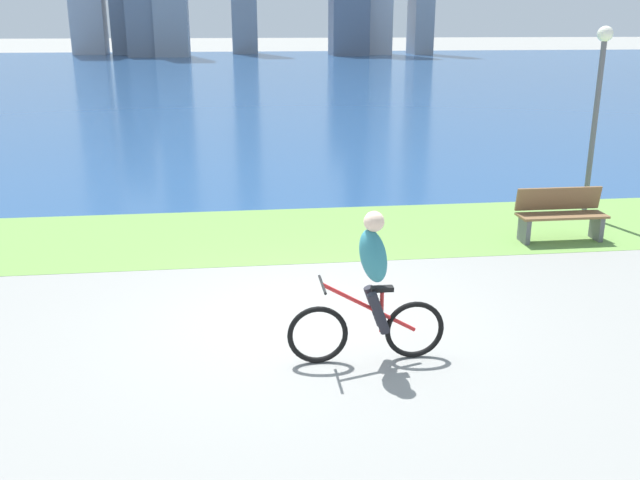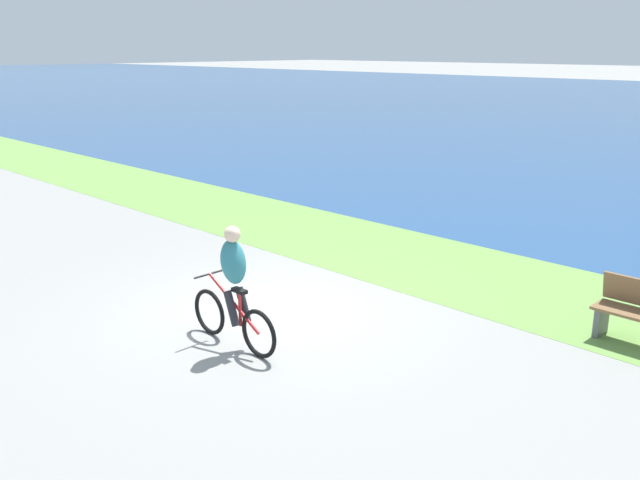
{
  "view_description": "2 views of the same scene",
  "coord_description": "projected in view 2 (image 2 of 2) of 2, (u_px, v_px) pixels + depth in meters",
  "views": [
    {
      "loc": [
        -0.82,
        -8.02,
        3.6
      ],
      "look_at": [
        0.15,
        -0.19,
        1.1
      ],
      "focal_mm": 38.93,
      "sensor_mm": 36.0,
      "label": 1
    },
    {
      "loc": [
        7.38,
        -6.43,
        3.96
      ],
      "look_at": [
        0.69,
        0.37,
        1.22
      ],
      "focal_mm": 37.81,
      "sensor_mm": 36.0,
      "label": 2
    }
  ],
  "objects": [
    {
      "name": "ground_plane",
      "position": [
        272.0,
        311.0,
        10.47
      ],
      "size": [
        300.0,
        300.0,
        0.0
      ],
      "primitive_type": "plane",
      "color": "gray"
    },
    {
      "name": "grass_strip_bayside",
      "position": [
        416.0,
        259.0,
        13.02
      ],
      "size": [
        120.0,
        3.29,
        0.01
      ],
      "primitive_type": "cube",
      "color": "#6B9947",
      "rests_on": "ground"
    },
    {
      "name": "cyclist_lead",
      "position": [
        234.0,
        288.0,
        9.04
      ],
      "size": [
        1.75,
        0.52,
        1.71
      ],
      "color": "black",
      "rests_on": "ground"
    }
  ]
}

